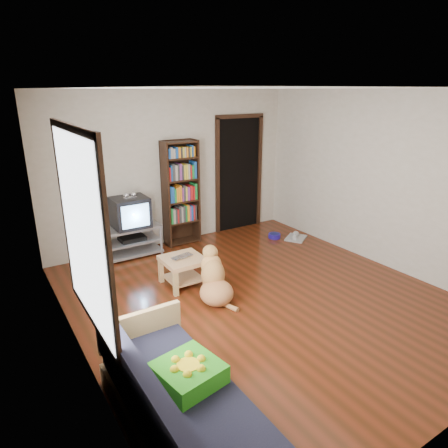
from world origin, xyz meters
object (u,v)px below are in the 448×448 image
green_cushion (188,373)px  tv_stand (132,240)px  grey_rag (296,238)px  laptop (184,258)px  bookshelf (181,188)px  coffee_table (183,266)px  sofa (177,407)px  crt_tv (130,212)px  dog (214,280)px  dog_bowl (274,236)px

green_cushion → tv_stand: green_cushion is taller
green_cushion → grey_rag: size_ratio=1.16×
laptop → bookshelf: bookshelf is taller
green_cushion → coffee_table: size_ratio=0.84×
bookshelf → sofa: (-1.92, -3.72, -0.74)m
laptop → bookshelf: size_ratio=0.17×
grey_rag → tv_stand: bearing=162.7°
crt_tv → coffee_table: size_ratio=1.05×
crt_tv → bookshelf: (0.95, 0.07, 0.26)m
coffee_table → crt_tv: bearing=99.4°
coffee_table → dog: dog is taller
grey_rag → coffee_table: bearing=-168.8°
sofa → tv_stand: bearing=75.0°
dog_bowl → dog: 2.47m
dog → bookshelf: bearing=74.6°
dog_bowl → coffee_table: (-2.25, -0.75, 0.24)m
dog_bowl → crt_tv: (-2.48, 0.64, 0.70)m
laptop → tv_stand: (-0.23, 1.40, -0.14)m
dog → green_cushion: bearing=-126.6°
dog_bowl → tv_stand: tv_stand is taller
bookshelf → coffee_table: (-0.72, -1.46, -0.72)m
tv_stand → crt_tv: 0.47m
grey_rag → dog: 2.62m
bookshelf → tv_stand: bearing=-174.4°
dog_bowl → grey_rag: size_ratio=0.55×
green_cushion → tv_stand: bearing=66.8°
bookshelf → grey_rag: bearing=-27.7°
green_cushion → grey_rag: bearing=27.1°
dog_bowl → sofa: size_ratio=0.12×
crt_tv → sofa: size_ratio=0.32×
tv_stand → crt_tv: (0.00, 0.02, 0.47)m
green_cushion → sofa: bearing=-173.9°
green_cushion → laptop: 2.45m
bookshelf → coffee_table: bookshelf is taller
tv_stand → green_cushion: bearing=-103.3°
grey_rag → green_cushion: bearing=-143.0°
green_cushion → dog_bowl: size_ratio=2.10×
laptop → bookshelf: bearing=53.8°
sofa → grey_rag: bearing=36.4°
dog → crt_tv: bearing=101.4°
laptop → dog: 0.57m
green_cushion → laptop: bearing=53.9°
bookshelf → sofa: size_ratio=1.00×
grey_rag → tv_stand: tv_stand is taller
bookshelf → dog: bookshelf is taller
green_cushion → sofa: 0.27m
laptop → crt_tv: bearing=88.8°
bookshelf → laptop: bearing=-115.7°
sofa → coffee_table: size_ratio=3.27×
coffee_table → grey_rag: bearing=11.2°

